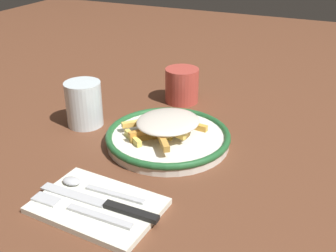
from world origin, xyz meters
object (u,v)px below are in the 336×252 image
at_px(napkin, 98,206).
at_px(spoon, 88,186).
at_px(coffee_mug, 182,85).
at_px(fries_heap, 167,123).
at_px(fork, 80,210).
at_px(water_glass, 84,104).
at_px(plate, 168,137).
at_px(knife, 108,205).

distance_m(napkin, spoon, 0.05).
height_order(napkin, coffee_mug, coffee_mug).
bearing_deg(fries_heap, fork, 174.99).
bearing_deg(coffee_mug, napkin, -174.43).
relative_size(napkin, coffee_mug, 1.78).
xyz_separation_m(spoon, water_glass, (0.21, 0.15, 0.03)).
bearing_deg(fries_heap, water_glass, 89.57).
bearing_deg(plate, fries_heap, 42.68).
xyz_separation_m(water_glass, coffee_mug, (0.21, -0.14, -0.01)).
bearing_deg(fries_heap, knife, -178.12).
distance_m(plate, fork, 0.26).
xyz_separation_m(napkin, coffee_mug, (0.45, 0.04, 0.04)).
bearing_deg(knife, napkin, 89.01).
xyz_separation_m(fries_heap, fork, (-0.27, 0.02, -0.03)).
bearing_deg(fork, water_glass, 33.11).
distance_m(spoon, coffee_mug, 0.42).
xyz_separation_m(knife, water_glass, (0.24, 0.21, 0.04)).
xyz_separation_m(knife, coffee_mug, (0.45, 0.06, 0.03)).
bearing_deg(napkin, plate, -3.50).
height_order(plate, knife, plate).
bearing_deg(knife, water_glass, 40.59).
bearing_deg(water_glass, plate, -91.44).
bearing_deg(coffee_mug, plate, -164.72).
xyz_separation_m(plate, spoon, (-0.21, 0.05, 0.00)).
bearing_deg(plate, knife, -178.89).
distance_m(fries_heap, coffee_mug, 0.22).
xyz_separation_m(plate, knife, (-0.23, -0.00, -0.00)).
height_order(fork, spoon, spoon).
distance_m(fork, water_glass, 0.32).
bearing_deg(coffee_mug, fries_heap, -165.31).
height_order(plate, napkin, plate).
bearing_deg(water_glass, coffee_mug, -34.62).
bearing_deg(napkin, fries_heap, -2.67).
distance_m(fries_heap, fork, 0.27).
bearing_deg(fork, napkin, -23.72).
bearing_deg(spoon, water_glass, 35.58).
bearing_deg(napkin, knife, -90.99).
bearing_deg(napkin, coffee_mug, 5.57).
bearing_deg(water_glass, fries_heap, -90.43).
bearing_deg(fork, fries_heap, -5.01).
relative_size(fries_heap, coffee_mug, 1.70).
distance_m(napkin, knife, 0.02).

